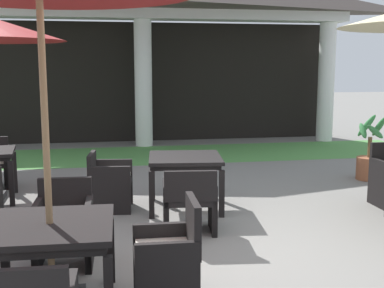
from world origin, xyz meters
The scene contains 10 objects.
ground_plane centered at (0.00, 0.00, 0.00)m, with size 60.00×60.00×0.00m, color gray.
background_pavilion centered at (0.00, 7.64, 3.54)m, with size 10.78×2.67×4.56m.
lawn_strip centered at (0.00, 6.19, 0.00)m, with size 12.58×2.37×0.01m, color #519347.
patio_table_near_foreground centered at (0.10, 1.87, 0.65)m, with size 1.10×1.10×0.74m.
patio_chair_near_foreground_south centered at (-0.02, 0.82, 0.39)m, with size 0.68×0.58×0.80m.
patio_chair_near_foreground_west centered at (-0.95, 1.99, 0.39)m, with size 0.63×0.63×0.80m.
patio_table_far_back centered at (-1.46, -0.87, 0.64)m, with size 1.04×1.04×0.74m.
patio_chair_far_back_east centered at (-0.49, -0.91, 0.40)m, with size 0.55×0.58×0.89m.
patio_chair_far_back_north centered at (-1.43, 0.09, 0.41)m, with size 0.58×0.58×0.85m.
potted_palm_right_edge centered at (3.58, 3.08, 0.34)m, with size 0.45×0.44×1.16m.
Camera 1 is at (-1.02, -4.92, 1.99)m, focal length 47.13 mm.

